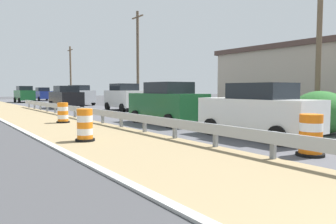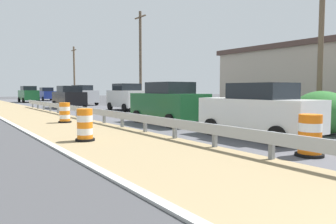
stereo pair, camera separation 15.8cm
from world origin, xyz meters
name	(u,v)px [view 1 (the left image)]	position (x,y,z in m)	size (l,w,h in m)	color
traffic_barrel_nearest	(311,137)	(3.83, 5.31, 0.50)	(0.73, 0.73, 1.11)	orange
traffic_barrel_close	(85,127)	(-0.10, 11.08, 0.50)	(0.65, 0.65, 1.10)	orange
traffic_barrel_mid	(63,114)	(1.13, 17.34, 0.47)	(0.67, 0.67, 1.05)	orange
car_lead_near_lane	(258,111)	(5.21, 8.12, 0.99)	(1.98, 4.43, 1.98)	silver
car_trailing_near_lane	(43,94)	(8.52, 50.21, 0.99)	(2.07, 4.23, 1.98)	navy
car_lead_far_lane	(66,97)	(5.30, 29.66, 1.02)	(2.23, 4.41, 2.04)	black
car_mid_far_lane	(65,95)	(8.53, 39.92, 1.04)	(2.04, 4.83, 2.09)	navy
car_trailing_far_lane	(24,94)	(4.97, 45.36, 1.06)	(2.05, 4.15, 2.14)	#195128
car_distant_a	(80,95)	(8.42, 34.66, 1.08)	(2.13, 4.64, 2.17)	silver
car_distant_b	(167,103)	(5.23, 13.76, 1.05)	(2.08, 4.51, 2.10)	#195128
car_distant_c	(125,97)	(8.25, 23.84, 1.09)	(2.19, 4.08, 2.19)	silver
roadside_shop_near	(321,82)	(14.51, 10.83, 2.17)	(6.54, 11.53, 4.32)	#AD9E8E
utility_pole_near	(319,33)	(9.93, 8.54, 4.26)	(0.24, 1.80, 8.20)	brown
utility_pole_mid	(138,59)	(10.39, 25.39, 4.45)	(0.24, 1.80, 8.58)	brown
utility_pole_far	(71,73)	(10.85, 44.54, 3.96)	(0.24, 1.80, 7.61)	brown
bush_roadside	(320,113)	(7.98, 7.32, 0.85)	(2.19, 2.19, 1.69)	#286028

